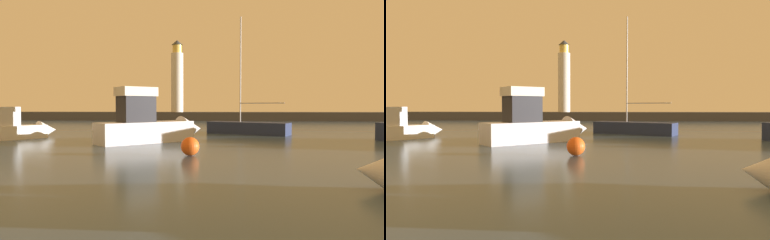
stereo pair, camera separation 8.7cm
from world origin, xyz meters
TOP-DOWN VIEW (x-y plane):
  - ground_plane at (0.00, 33.29)m, footprint 220.00×220.00m
  - breakwater at (0.00, 66.59)m, footprint 80.57×4.60m
  - lighthouse at (-6.41, 66.59)m, footprint 2.30×2.30m
  - motorboat_3 at (-3.64, 26.18)m, footprint 8.24×7.56m
  - motorboat_4 at (-15.28, 27.76)m, footprint 5.28×6.37m
  - sailboat_moored at (4.21, 34.23)m, footprint 8.07×5.46m
  - mooring_buoy at (-0.24, 18.80)m, footprint 1.03×1.03m

SIDE VIEW (x-z plane):
  - ground_plane at x=0.00m, z-range 0.00..0.00m
  - mooring_buoy at x=-0.24m, z-range 0.00..1.03m
  - sailboat_moored at x=4.21m, z-range -5.09..6.37m
  - breakwater at x=0.00m, z-range 0.00..1.61m
  - motorboat_4 at x=-15.28m, z-range -0.60..2.29m
  - motorboat_3 at x=-3.64m, z-range -0.87..3.49m
  - lighthouse at x=-6.41m, z-range 1.25..14.84m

